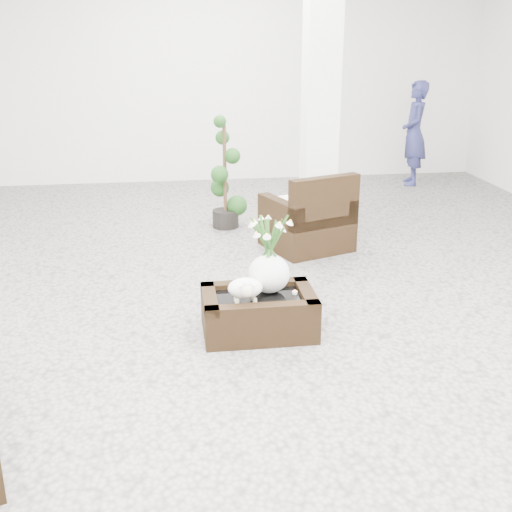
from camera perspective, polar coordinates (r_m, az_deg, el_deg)
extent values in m
plane|color=gray|center=(5.48, -0.15, -5.77)|extent=(11.00, 11.00, 0.00)
cube|color=white|center=(7.96, 5.81, 15.14)|extent=(0.40, 0.40, 3.50)
cube|color=black|center=(5.22, 0.23, -5.23)|extent=(0.90, 0.60, 0.31)
ellipsoid|color=white|center=(5.01, -0.96, -3.07)|extent=(0.28, 0.23, 0.21)
cylinder|color=white|center=(5.22, 3.47, -3.23)|extent=(0.04, 0.04, 0.03)
cube|color=black|center=(7.18, 4.57, 4.10)|extent=(1.05, 1.03, 0.88)
imported|color=navy|center=(10.51, 13.91, 10.54)|extent=(0.51, 0.66, 1.62)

